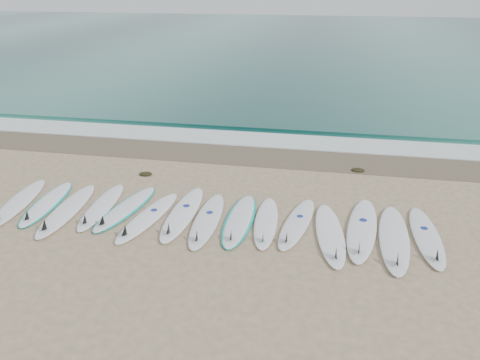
# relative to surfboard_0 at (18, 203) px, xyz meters

# --- Properties ---
(ground) EXTENTS (120.00, 120.00, 0.00)m
(ground) POSITION_rel_surfboard_0_xyz_m (4.46, 0.12, -0.06)
(ground) COLOR tan
(ocean) EXTENTS (120.00, 55.00, 0.03)m
(ocean) POSITION_rel_surfboard_0_xyz_m (4.46, 32.62, -0.04)
(ocean) COLOR #1E5C52
(ocean) RESTS_ON ground
(wet_sand_band) EXTENTS (120.00, 1.80, 0.01)m
(wet_sand_band) POSITION_rel_surfboard_0_xyz_m (4.46, 4.22, -0.05)
(wet_sand_band) COLOR brown
(wet_sand_band) RESTS_ON ground
(foam_band) EXTENTS (120.00, 1.40, 0.04)m
(foam_band) POSITION_rel_surfboard_0_xyz_m (4.46, 5.62, -0.04)
(foam_band) COLOR silver
(foam_band) RESTS_ON ground
(wave_crest) EXTENTS (120.00, 1.00, 0.10)m
(wave_crest) POSITION_rel_surfboard_0_xyz_m (4.46, 7.12, -0.01)
(wave_crest) COLOR #1E5C52
(wave_crest) RESTS_ON ground
(surfboard_0) EXTENTS (0.92, 2.59, 0.33)m
(surfboard_0) POSITION_rel_surfboard_0_xyz_m (0.00, 0.00, 0.00)
(surfboard_0) COLOR white
(surfboard_0) RESTS_ON ground
(surfboard_1) EXTENTS (0.81, 2.43, 0.30)m
(surfboard_1) POSITION_rel_surfboard_0_xyz_m (0.65, 0.11, -0.01)
(surfboard_1) COLOR white
(surfboard_1) RESTS_ON ground
(surfboard_2) EXTENTS (0.74, 2.70, 0.34)m
(surfboard_2) POSITION_rel_surfboard_0_xyz_m (1.28, -0.16, 0.00)
(surfboard_2) COLOR white
(surfboard_2) RESTS_ON ground
(surfboard_3) EXTENTS (0.66, 2.43, 0.31)m
(surfboard_3) POSITION_rel_surfboard_0_xyz_m (1.96, 0.16, -0.00)
(surfboard_3) COLOR white
(surfboard_3) RESTS_ON ground
(surfboard_4) EXTENTS (0.94, 2.46, 0.31)m
(surfboard_4) POSITION_rel_surfboard_0_xyz_m (2.52, 0.20, -0.01)
(surfboard_4) COLOR white
(surfboard_4) RESTS_ON ground
(surfboard_5) EXTENTS (0.90, 2.54, 0.32)m
(surfboard_5) POSITION_rel_surfboard_0_xyz_m (3.16, -0.12, -0.00)
(surfboard_5) COLOR white
(surfboard_5) RESTS_ON ground
(surfboard_6) EXTENTS (0.57, 2.67, 0.34)m
(surfboard_6) POSITION_rel_surfboard_0_xyz_m (3.85, 0.17, 0.00)
(surfboard_6) COLOR white
(surfboard_6) RESTS_ON ground
(surfboard_7) EXTENTS (0.62, 2.56, 0.33)m
(surfboard_7) POSITION_rel_surfboard_0_xyz_m (4.45, -0.02, 0.00)
(surfboard_7) COLOR white
(surfboard_7) RESTS_ON ground
(surfboard_8) EXTENTS (0.60, 2.46, 0.31)m
(surfboard_8) POSITION_rel_surfboard_0_xyz_m (5.13, 0.14, -0.01)
(surfboard_8) COLOR white
(surfboard_8) RESTS_ON ground
(surfboard_9) EXTENTS (0.62, 2.34, 0.30)m
(surfboard_9) POSITION_rel_surfboard_0_xyz_m (5.70, 0.13, -0.01)
(surfboard_9) COLOR white
(surfboard_9) RESTS_ON ground
(surfboard_10) EXTENTS (0.89, 2.44, 0.31)m
(surfboard_10) POSITION_rel_surfboard_0_xyz_m (6.34, 0.20, -0.00)
(surfboard_10) COLOR white
(surfboard_10) RESTS_ON ground
(surfboard_11) EXTENTS (0.85, 2.65, 0.33)m
(surfboard_11) POSITION_rel_surfboard_0_xyz_m (7.04, -0.13, 0.00)
(surfboard_11) COLOR white
(surfboard_11) RESTS_ON ground
(surfboard_12) EXTENTS (0.89, 2.85, 0.36)m
(surfboard_12) POSITION_rel_surfboard_0_xyz_m (7.67, 0.20, 0.01)
(surfboard_12) COLOR white
(surfboard_12) RESTS_ON ground
(surfboard_13) EXTENTS (0.75, 2.83, 0.36)m
(surfboard_13) POSITION_rel_surfboard_0_xyz_m (8.27, -0.07, 0.01)
(surfboard_13) COLOR white
(surfboard_13) RESTS_ON ground
(surfboard_14) EXTENTS (0.58, 2.52, 0.32)m
(surfboard_14) POSITION_rel_surfboard_0_xyz_m (8.92, 0.13, -0.00)
(surfboard_14) COLOR white
(surfboard_14) RESTS_ON ground
(seaweed_near) EXTENTS (0.34, 0.27, 0.07)m
(seaweed_near) POSITION_rel_surfboard_0_xyz_m (2.22, 2.22, -0.02)
(seaweed_near) COLOR black
(seaweed_near) RESTS_ON ground
(seaweed_far) EXTENTS (0.35, 0.28, 0.07)m
(seaweed_far) POSITION_rel_surfboard_0_xyz_m (7.73, 3.54, -0.02)
(seaweed_far) COLOR black
(seaweed_far) RESTS_ON ground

